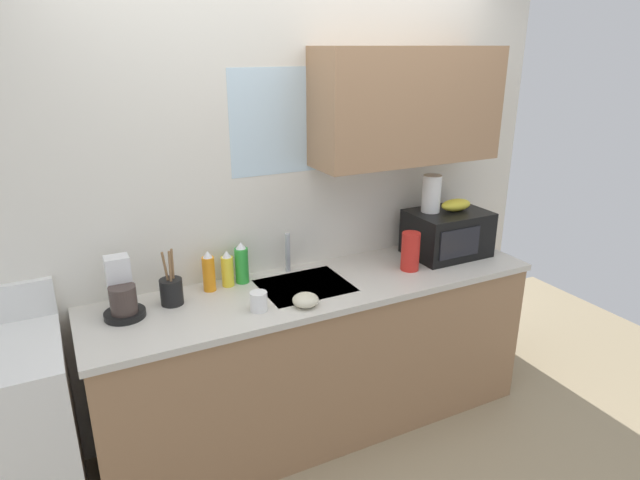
{
  "coord_description": "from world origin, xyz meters",
  "views": [
    {
      "loc": [
        -1.2,
        -2.37,
        2.1
      ],
      "look_at": [
        0.0,
        0.0,
        1.15
      ],
      "focal_mm": 30.63,
      "sensor_mm": 36.0,
      "label": 1
    }
  ],
  "objects_px": {
    "dish_soap_bottle_yellow": "(227,270)",
    "mug_white": "(259,301)",
    "coffee_maker": "(122,294)",
    "utensil_crock": "(171,291)",
    "dish_soap_bottle_green": "(242,264)",
    "small_bowl": "(306,300)",
    "banana_bunch": "(456,205)",
    "cereal_canister": "(410,251)",
    "paper_towel_roll": "(431,194)",
    "dish_soap_bottle_orange": "(209,272)",
    "stove_range": "(3,442)",
    "microwave": "(447,233)"
  },
  "relations": [
    {
      "from": "stove_range",
      "to": "paper_towel_roll",
      "type": "distance_m",
      "value": 2.49
    },
    {
      "from": "coffee_maker",
      "to": "small_bowl",
      "type": "distance_m",
      "value": 0.86
    },
    {
      "from": "cereal_canister",
      "to": "mug_white",
      "type": "distance_m",
      "value": 0.95
    },
    {
      "from": "banana_bunch",
      "to": "paper_towel_roll",
      "type": "relative_size",
      "value": 0.91
    },
    {
      "from": "cereal_canister",
      "to": "paper_towel_roll",
      "type": "bearing_deg",
      "value": 32.01
    },
    {
      "from": "dish_soap_bottle_green",
      "to": "mug_white",
      "type": "xyz_separation_m",
      "value": [
        -0.04,
        -0.35,
        -0.06
      ]
    },
    {
      "from": "mug_white",
      "to": "utensil_crock",
      "type": "height_order",
      "value": "utensil_crock"
    },
    {
      "from": "stove_range",
      "to": "dish_soap_bottle_orange",
      "type": "distance_m",
      "value": 1.17
    },
    {
      "from": "microwave",
      "to": "paper_towel_roll",
      "type": "xyz_separation_m",
      "value": [
        -0.1,
        0.05,
        0.24
      ]
    },
    {
      "from": "stove_range",
      "to": "cereal_canister",
      "type": "xyz_separation_m",
      "value": [
        2.11,
        -0.05,
        0.55
      ]
    },
    {
      "from": "paper_towel_roll",
      "to": "dish_soap_bottle_orange",
      "type": "height_order",
      "value": "paper_towel_roll"
    },
    {
      "from": "stove_range",
      "to": "dish_soap_bottle_green",
      "type": "relative_size",
      "value": 4.73
    },
    {
      "from": "dish_soap_bottle_orange",
      "to": "mug_white",
      "type": "distance_m",
      "value": 0.36
    },
    {
      "from": "banana_bunch",
      "to": "stove_range",
      "type": "bearing_deg",
      "value": -178.93
    },
    {
      "from": "banana_bunch",
      "to": "coffee_maker",
      "type": "bearing_deg",
      "value": 178.26
    },
    {
      "from": "stove_range",
      "to": "small_bowl",
      "type": "distance_m",
      "value": 1.48
    },
    {
      "from": "dish_soap_bottle_green",
      "to": "stove_range",
      "type": "bearing_deg",
      "value": -170.18
    },
    {
      "from": "stove_range",
      "to": "coffee_maker",
      "type": "bearing_deg",
      "value": 10.24
    },
    {
      "from": "dish_soap_bottle_green",
      "to": "small_bowl",
      "type": "xyz_separation_m",
      "value": [
        0.18,
        -0.41,
        -0.07
      ]
    },
    {
      "from": "paper_towel_roll",
      "to": "mug_white",
      "type": "relative_size",
      "value": 2.32
    },
    {
      "from": "mug_white",
      "to": "small_bowl",
      "type": "distance_m",
      "value": 0.23
    },
    {
      "from": "stove_range",
      "to": "banana_bunch",
      "type": "height_order",
      "value": "banana_bunch"
    },
    {
      "from": "cereal_canister",
      "to": "utensil_crock",
      "type": "height_order",
      "value": "utensil_crock"
    },
    {
      "from": "stove_range",
      "to": "dish_soap_bottle_yellow",
      "type": "relative_size",
      "value": 5.51
    },
    {
      "from": "dish_soap_bottle_green",
      "to": "mug_white",
      "type": "height_order",
      "value": "dish_soap_bottle_green"
    },
    {
      "from": "microwave",
      "to": "mug_white",
      "type": "distance_m",
      "value": 1.3
    },
    {
      "from": "coffee_maker",
      "to": "mug_white",
      "type": "bearing_deg",
      "value": -23.01
    },
    {
      "from": "banana_bunch",
      "to": "dish_soap_bottle_orange",
      "type": "height_order",
      "value": "banana_bunch"
    },
    {
      "from": "banana_bunch",
      "to": "small_bowl",
      "type": "height_order",
      "value": "banana_bunch"
    },
    {
      "from": "coffee_maker",
      "to": "utensil_crock",
      "type": "distance_m",
      "value": 0.23
    },
    {
      "from": "coffee_maker",
      "to": "microwave",
      "type": "bearing_deg",
      "value": -1.83
    },
    {
      "from": "stove_range",
      "to": "coffee_maker",
      "type": "relative_size",
      "value": 3.86
    },
    {
      "from": "dish_soap_bottle_orange",
      "to": "stove_range",
      "type": "bearing_deg",
      "value": -169.64
    },
    {
      "from": "microwave",
      "to": "dish_soap_bottle_orange",
      "type": "height_order",
      "value": "microwave"
    },
    {
      "from": "dish_soap_bottle_orange",
      "to": "utensil_crock",
      "type": "height_order",
      "value": "utensil_crock"
    },
    {
      "from": "small_bowl",
      "to": "utensil_crock",
      "type": "bearing_deg",
      "value": 150.91
    },
    {
      "from": "microwave",
      "to": "paper_towel_roll",
      "type": "relative_size",
      "value": 2.09
    },
    {
      "from": "stove_range",
      "to": "small_bowl",
      "type": "height_order",
      "value": "stove_range"
    },
    {
      "from": "coffee_maker",
      "to": "dish_soap_bottle_orange",
      "type": "relative_size",
      "value": 1.28
    },
    {
      "from": "dish_soap_bottle_green",
      "to": "utensil_crock",
      "type": "distance_m",
      "value": 0.41
    },
    {
      "from": "utensil_crock",
      "to": "dish_soap_bottle_green",
      "type": "bearing_deg",
      "value": 13.17
    },
    {
      "from": "dish_soap_bottle_yellow",
      "to": "mug_white",
      "type": "distance_m",
      "value": 0.35
    },
    {
      "from": "cereal_canister",
      "to": "dish_soap_bottle_green",
      "type": "bearing_deg",
      "value": 163.86
    },
    {
      "from": "coffee_maker",
      "to": "mug_white",
      "type": "height_order",
      "value": "coffee_maker"
    },
    {
      "from": "coffee_maker",
      "to": "small_bowl",
      "type": "height_order",
      "value": "coffee_maker"
    },
    {
      "from": "banana_bunch",
      "to": "mug_white",
      "type": "bearing_deg",
      "value": -171.9
    },
    {
      "from": "banana_bunch",
      "to": "dish_soap_bottle_orange",
      "type": "bearing_deg",
      "value": 174.61
    },
    {
      "from": "utensil_crock",
      "to": "banana_bunch",
      "type": "bearing_deg",
      "value": -2.36
    },
    {
      "from": "coffee_maker",
      "to": "mug_white",
      "type": "xyz_separation_m",
      "value": [
        0.58,
        -0.25,
        -0.06
      ]
    },
    {
      "from": "coffee_maker",
      "to": "dish_soap_bottle_yellow",
      "type": "bearing_deg",
      "value": 10.04
    }
  ]
}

